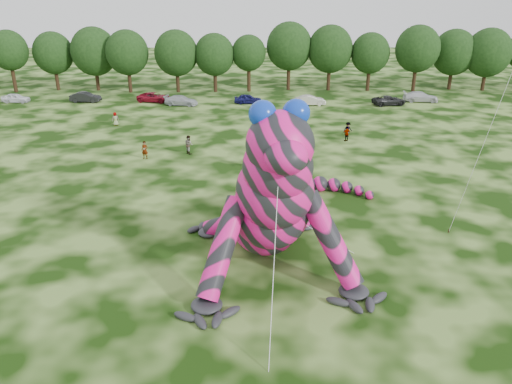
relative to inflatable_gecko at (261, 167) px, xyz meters
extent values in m
plane|color=#16330A|center=(-2.10, -6.35, -5.19)|extent=(240.00, 240.00, 0.00)
cylinder|color=silver|center=(13.57, -0.68, 4.77)|extent=(0.02, 0.02, 20.45)
cylinder|color=#382314|center=(12.64, 1.45, -5.07)|extent=(0.08, 0.08, 0.24)
imported|color=white|center=(-34.36, 42.81, -4.54)|extent=(3.89, 1.66, 1.31)
imported|color=black|center=(-24.46, 43.04, -4.48)|extent=(4.39, 1.74, 1.42)
imported|color=maroon|center=(-14.63, 43.12, -4.52)|extent=(5.17, 3.15, 1.34)
imported|color=#B2B5BB|center=(-10.46, 40.85, -4.52)|extent=(4.91, 2.68, 1.35)
imported|color=#131450|center=(-1.13, 41.94, -4.53)|extent=(3.89, 1.57, 1.32)
imported|color=beige|center=(7.58, 40.67, -4.50)|extent=(4.31, 1.75, 1.39)
imported|color=#232325|center=(18.63, 40.76, -4.54)|extent=(5.04, 3.08, 1.30)
imported|color=silver|center=(23.75, 42.94, -4.48)|extent=(5.15, 2.60, 1.43)
imported|color=gray|center=(9.56, 23.08, -4.38)|extent=(1.04, 0.77, 1.63)
imported|color=gray|center=(-6.81, 18.85, -4.26)|extent=(1.10, 1.15, 1.86)
imported|color=gray|center=(-0.62, 14.63, -4.34)|extent=(0.56, 1.61, 1.71)
imported|color=gray|center=(-16.85, 29.93, -4.41)|extent=(0.91, 0.80, 1.58)
imported|color=gray|center=(9.99, 24.83, -4.38)|extent=(1.19, 0.92, 1.62)
imported|color=gray|center=(-10.84, 17.28, -4.32)|extent=(0.70, 0.52, 1.75)
camera|label=1|loc=(-0.56, -28.43, 10.07)|focal=35.00mm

